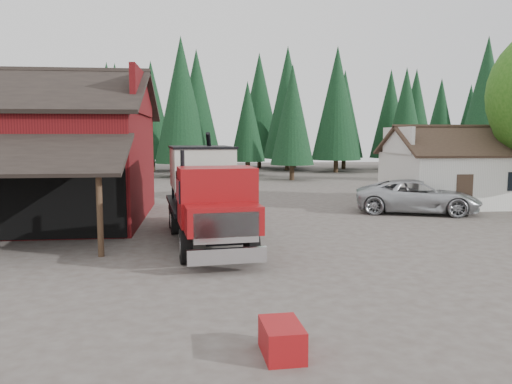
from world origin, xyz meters
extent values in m
plane|color=#494039|center=(0.00, 0.00, 0.00)|extent=(120.00, 120.00, 0.00)
cube|color=#5F0F12|center=(-11.00, 10.00, 2.50)|extent=(12.00, 10.00, 5.00)
cube|color=black|center=(-11.00, 12.50, 6.00)|extent=(12.80, 5.53, 2.35)
cube|color=#5F0F12|center=(-5.00, 10.00, 6.00)|extent=(0.25, 7.00, 2.00)
cylinder|color=#382619|center=(-5.60, 2.10, 1.40)|extent=(0.20, 0.20, 2.80)
cube|color=silver|center=(13.00, 13.00, 1.50)|extent=(8.00, 6.00, 3.00)
cube|color=#38281E|center=(13.00, 11.50, 3.75)|extent=(8.60, 3.42, 1.80)
cube|color=#38281E|center=(13.00, 14.50, 3.75)|extent=(8.60, 3.42, 1.80)
cube|color=silver|center=(9.00, 13.00, 3.75)|extent=(0.20, 4.20, 1.50)
cube|color=#38281E|center=(11.50, 9.98, 1.00)|extent=(0.90, 0.06, 2.00)
cylinder|color=#382619|center=(6.00, 30.00, 0.80)|extent=(0.44, 0.44, 1.60)
cone|color=black|center=(6.00, 30.00, 5.90)|extent=(3.96, 3.96, 9.00)
cylinder|color=#382619|center=(22.00, 26.00, 0.80)|extent=(0.44, 0.44, 1.60)
cone|color=black|center=(22.00, 26.00, 6.90)|extent=(4.84, 4.84, 11.00)
cylinder|color=#382619|center=(-4.00, 34.00, 0.80)|extent=(0.44, 0.44, 1.60)
cone|color=black|center=(-4.00, 34.00, 7.40)|extent=(5.28, 5.28, 12.00)
cylinder|color=black|center=(-2.76, 0.87, 0.55)|extent=(0.48, 1.14, 1.11)
cylinder|color=black|center=(-0.66, 1.12, 0.55)|extent=(0.48, 1.14, 1.11)
cylinder|color=black|center=(-3.32, 5.68, 0.55)|extent=(0.48, 1.14, 1.11)
cylinder|color=black|center=(-1.21, 5.92, 0.55)|extent=(0.48, 1.14, 1.11)
cylinder|color=black|center=(-3.48, 7.08, 0.55)|extent=(0.48, 1.14, 1.11)
cylinder|color=black|center=(-1.38, 7.33, 0.55)|extent=(0.48, 1.14, 1.11)
cube|color=black|center=(-2.08, 4.20, 0.96)|extent=(2.10, 8.74, 0.40)
cube|color=silver|center=(-1.53, -0.56, 0.55)|extent=(2.33, 0.45, 0.45)
cube|color=silver|center=(-1.54, -0.46, 1.36)|extent=(1.92, 0.32, 0.91)
cube|color=maroon|center=(-1.61, 0.14, 1.51)|extent=(2.40, 1.56, 0.86)
cube|color=maroon|center=(-1.76, 1.45, 2.07)|extent=(2.60, 1.98, 1.87)
cube|color=black|center=(-1.67, 0.64, 2.37)|extent=(2.11, 0.32, 0.91)
cylinder|color=black|center=(-2.87, 2.23, 2.62)|extent=(0.16, 0.16, 1.82)
cube|color=black|center=(-1.88, 2.45, 2.02)|extent=(2.47, 0.40, 1.61)
cube|color=black|center=(-2.24, 5.60, 1.23)|extent=(3.22, 6.11, 0.16)
cube|color=beige|center=(-2.24, 5.60, 2.72)|extent=(2.69, 3.57, 1.61)
cone|color=beige|center=(-2.24, 5.60, 1.71)|extent=(2.46, 2.46, 0.71)
cube|color=black|center=(-2.24, 5.60, 3.55)|extent=(2.80, 3.68, 0.08)
cylinder|color=black|center=(-1.80, 7.07, 2.62)|extent=(0.51, 2.23, 3.08)
cube|color=maroon|center=(-3.12, 7.94, 1.51)|extent=(0.69, 0.87, 0.45)
cylinder|color=silver|center=(-0.69, 2.23, 0.86)|extent=(0.68, 1.07, 0.56)
imported|color=#AEB1B6|center=(8.93, 10.00, 0.87)|extent=(6.84, 4.77, 1.73)
cube|color=maroon|center=(-0.83, -6.00, 0.30)|extent=(0.76, 1.13, 0.60)
camera|label=1|loc=(-2.26, -14.65, 4.01)|focal=35.00mm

